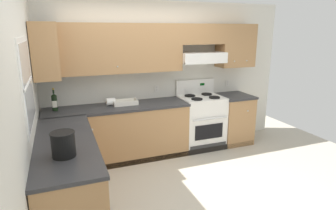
# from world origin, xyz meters

# --- Properties ---
(ground_plane) EXTENTS (7.04, 7.04, 0.00)m
(ground_plane) POSITION_xyz_m (0.00, 0.00, 0.00)
(ground_plane) COLOR #B2AA99
(wall_back) EXTENTS (4.68, 0.57, 2.55)m
(wall_back) POSITION_xyz_m (0.40, 1.53, 1.48)
(wall_back) COLOR silver
(wall_back) RESTS_ON ground_plane
(wall_left) EXTENTS (0.47, 4.00, 2.55)m
(wall_left) POSITION_xyz_m (-1.59, 0.23, 1.34)
(wall_left) COLOR silver
(wall_left) RESTS_ON ground_plane
(counter_back_run) EXTENTS (3.60, 0.65, 0.91)m
(counter_back_run) POSITION_xyz_m (0.04, 1.24, 0.45)
(counter_back_run) COLOR #A87A4C
(counter_back_run) RESTS_ON ground_plane
(counter_left_run) EXTENTS (0.63, 1.91, 0.91)m
(counter_left_run) POSITION_xyz_m (-1.24, -0.00, 0.45)
(counter_left_run) COLOR #A87A4C
(counter_left_run) RESTS_ON ground_plane
(stove) EXTENTS (0.76, 0.62, 1.20)m
(stove) POSITION_xyz_m (1.09, 1.25, 0.48)
(stove) COLOR white
(stove) RESTS_ON ground_plane
(wine_bottle) EXTENTS (0.08, 0.08, 0.34)m
(wine_bottle) POSITION_xyz_m (-1.34, 1.32, 1.05)
(wine_bottle) COLOR black
(wine_bottle) RESTS_ON counter_back_run
(bowl) EXTENTS (0.39, 0.22, 0.08)m
(bowl) POSITION_xyz_m (-0.28, 1.30, 0.94)
(bowl) COLOR white
(bowl) RESTS_ON counter_back_run
(bucket) EXTENTS (0.23, 0.23, 0.24)m
(bucket) POSITION_xyz_m (-1.26, -0.42, 1.04)
(bucket) COLOR black
(bucket) RESTS_ON counter_left_run
(paper_towel_roll) EXTENTS (0.14, 0.12, 0.12)m
(paper_towel_roll) POSITION_xyz_m (-0.50, 1.34, 0.97)
(paper_towel_roll) COLOR white
(paper_towel_roll) RESTS_ON counter_back_run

